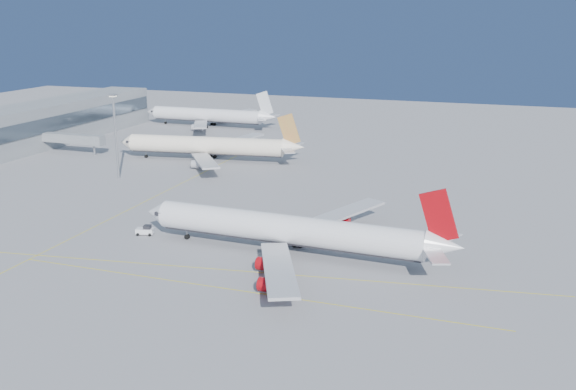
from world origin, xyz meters
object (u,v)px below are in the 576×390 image
object	(u,v)px
airliner_virgin	(293,230)
airliner_third	(210,115)
airliner_etihad	(210,146)
pushback_tug	(145,230)
light_mast	(115,129)

from	to	relation	value
airliner_virgin	airliner_third	world-z (taller)	airliner_virgin
airliner_etihad	pushback_tug	distance (m)	73.70
airliner_third	airliner_etihad	bearing A→B (deg)	-63.95
airliner_virgin	airliner_etihad	xyz separation A→B (m)	(-52.85, 71.72, 0.03)
airliner_etihad	airliner_third	size ratio (longest dim) A/B	1.04
airliner_etihad	airliner_third	world-z (taller)	airliner_etihad
light_mast	pushback_tug	bearing A→B (deg)	-50.46
airliner_virgin	airliner_etihad	world-z (taller)	airliner_virgin
pushback_tug	light_mast	xyz separation A→B (m)	(-33.97, 41.15, 13.47)
airliner_virgin	pushback_tug	world-z (taller)	airliner_virgin
airliner_etihad	airliner_third	bearing A→B (deg)	108.05
airliner_third	light_mast	world-z (taller)	light_mast
airliner_third	light_mast	xyz separation A→B (m)	(14.06, -89.73, 9.54)
airliner_etihad	light_mast	distance (m)	34.87
airliner_etihad	light_mast	bearing A→B (deg)	-124.64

